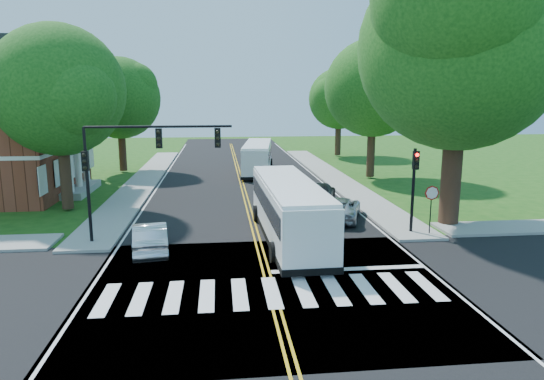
{
  "coord_description": "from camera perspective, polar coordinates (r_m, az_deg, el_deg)",
  "views": [
    {
      "loc": [
        -1.86,
        -17.37,
        7.19
      ],
      "look_at": [
        0.85,
        7.16,
        2.4
      ],
      "focal_mm": 32.0,
      "sensor_mm": 36.0,
      "label": 1
    }
  ],
  "objects": [
    {
      "name": "stop_sign",
      "position": [
        26.27,
        18.26,
        -0.9
      ],
      "size": [
        0.76,
        0.08,
        2.53
      ],
      "color": "black",
      "rests_on": "ground"
    },
    {
      "name": "edge_line_e",
      "position": [
        40.95,
        6.0,
        0.84
      ],
      "size": [
        0.12,
        70.0,
        0.01
      ],
      "primitive_type": "cube",
      "color": "silver",
      "rests_on": "road"
    },
    {
      "name": "suv",
      "position": [
        28.94,
        7.96,
        -2.13
      ],
      "size": [
        3.7,
        5.25,
        1.33
      ],
      "primitive_type": "imported",
      "rotation": [
        0.0,
        0.0,
        2.79
      ],
      "color": "#B7BABF",
      "rests_on": "road"
    },
    {
      "name": "sidewalk_ne",
      "position": [
        44.15,
        7.09,
        1.63
      ],
      "size": [
        2.6,
        40.0,
        0.15
      ],
      "primitive_type": "cube",
      "color": "gray",
      "rests_on": "ground"
    },
    {
      "name": "cross_road",
      "position": [
        18.9,
        -0.19,
        -11.37
      ],
      "size": [
        60.0,
        12.0,
        0.01
      ],
      "primitive_type": "cube",
      "color": "black",
      "rests_on": "ground"
    },
    {
      "name": "ground",
      "position": [
        18.9,
        -0.19,
        -11.39
      ],
      "size": [
        140.0,
        140.0,
        0.0
      ],
      "primitive_type": "plane",
      "color": "#174A12",
      "rests_on": "ground"
    },
    {
      "name": "edge_line_w",
      "position": [
        40.33,
        -13.24,
        0.44
      ],
      "size": [
        0.12,
        70.0,
        0.01
      ],
      "primitive_type": "cube",
      "color": "silver",
      "rests_on": "road"
    },
    {
      "name": "tree_west_far",
      "position": [
        48.25,
        -17.51,
        10.26
      ],
      "size": [
        7.6,
        7.6,
        10.67
      ],
      "color": "#362015",
      "rests_on": "ground"
    },
    {
      "name": "sidewalk_nw",
      "position": [
        43.45,
        -14.74,
        1.2
      ],
      "size": [
        2.6,
        40.0,
        0.15
      ],
      "primitive_type": "cube",
      "color": "gray",
      "rests_on": "ground"
    },
    {
      "name": "signal_nw",
      "position": [
        24.3,
        -15.76,
        3.93
      ],
      "size": [
        7.15,
        0.46,
        5.66
      ],
      "color": "black",
      "rests_on": "ground"
    },
    {
      "name": "dark_sedan",
      "position": [
        33.39,
        5.64,
        -0.29
      ],
      "size": [
        3.24,
        5.05,
        1.36
      ],
      "primitive_type": "imported",
      "rotation": [
        0.0,
        0.0,
        2.83
      ],
      "color": "black",
      "rests_on": "road"
    },
    {
      "name": "tree_west_near",
      "position": [
        32.82,
        -23.82,
        10.66
      ],
      "size": [
        8.0,
        8.0,
        11.4
      ],
      "color": "#362015",
      "rests_on": "ground"
    },
    {
      "name": "stop_bar",
      "position": [
        20.98,
        9.01,
        -9.15
      ],
      "size": [
        6.6,
        0.4,
        0.01
      ],
      "primitive_type": "cube",
      "color": "silver",
      "rests_on": "road"
    },
    {
      "name": "hatchback",
      "position": [
        23.34,
        -14.14,
        -5.44
      ],
      "size": [
        2.11,
        4.51,
        1.43
      ],
      "primitive_type": "imported",
      "rotation": [
        0.0,
        0.0,
        3.28
      ],
      "color": "silver",
      "rests_on": "road"
    },
    {
      "name": "center_line",
      "position": [
        40.07,
        -3.54,
        0.65
      ],
      "size": [
        0.36,
        70.0,
        0.01
      ],
      "primitive_type": "cube",
      "color": "gold",
      "rests_on": "road"
    },
    {
      "name": "tree_ne_big",
      "position": [
        28.55,
        21.27,
        15.15
      ],
      "size": [
        10.8,
        10.8,
        14.91
      ],
      "color": "#362015",
      "rests_on": "ground"
    },
    {
      "name": "road",
      "position": [
        36.15,
        -3.23,
        -0.5
      ],
      "size": [
        14.0,
        96.0,
        0.01
      ],
      "primitive_type": "cube",
      "color": "black",
      "rests_on": "ground"
    },
    {
      "name": "crosswalk",
      "position": [
        18.43,
        -0.02,
        -11.93
      ],
      "size": [
        12.6,
        3.0,
        0.01
      ],
      "primitive_type": "cube",
      "color": "silver",
      "rests_on": "road"
    },
    {
      "name": "bus_follow",
      "position": [
        46.23,
        -1.7,
        3.92
      ],
      "size": [
        3.77,
        11.18,
        2.83
      ],
      "rotation": [
        0.0,
        0.0,
        3.01
      ],
      "color": "white",
      "rests_on": "road"
    },
    {
      "name": "tree_east_mid",
      "position": [
        43.48,
        11.84,
        11.64
      ],
      "size": [
        8.4,
        8.4,
        11.93
      ],
      "color": "#362015",
      "rests_on": "ground"
    },
    {
      "name": "signal_ne",
      "position": [
        26.19,
        16.38,
        1.25
      ],
      "size": [
        0.3,
        0.46,
        4.4
      ],
      "color": "black",
      "rests_on": "ground"
    },
    {
      "name": "bus_lead",
      "position": [
        24.57,
        1.97,
        -2.2
      ],
      "size": [
        3.03,
        11.63,
        2.99
      ],
      "rotation": [
        0.0,
        0.0,
        3.17
      ],
      "color": "white",
      "rests_on": "road"
    },
    {
      "name": "tree_east_far",
      "position": [
        59.15,
        7.88,
        10.57
      ],
      "size": [
        7.2,
        7.2,
        10.34
      ],
      "color": "#362015",
      "rests_on": "ground"
    }
  ]
}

